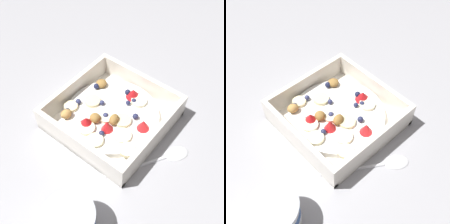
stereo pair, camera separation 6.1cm
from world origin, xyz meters
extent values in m
plane|color=#9E9EA3|center=(0.00, 0.00, 0.00)|extent=(2.40, 2.40, 0.00)
cube|color=white|center=(0.02, -0.02, 0.01)|extent=(0.22, 0.22, 0.01)
cube|color=white|center=(0.02, -0.12, 0.03)|extent=(0.22, 0.01, 0.06)
cube|color=white|center=(0.02, 0.09, 0.03)|extent=(0.22, 0.01, 0.06)
cube|color=white|center=(-0.09, -0.02, 0.03)|extent=(0.01, 0.20, 0.06)
cube|color=white|center=(0.12, -0.02, 0.03)|extent=(0.01, 0.20, 0.06)
cylinder|color=white|center=(0.02, -0.02, 0.02)|extent=(0.20, 0.20, 0.01)
cylinder|color=#F7EFC6|center=(0.02, 0.00, 0.03)|extent=(0.04, 0.04, 0.01)
cylinder|color=#F7EFC6|center=(-0.03, 0.02, 0.03)|extent=(0.05, 0.05, 0.01)
cylinder|color=#F7EFC6|center=(-0.01, -0.08, 0.03)|extent=(0.04, 0.04, 0.01)
cylinder|color=beige|center=(-0.01, -0.01, 0.03)|extent=(0.05, 0.05, 0.01)
cylinder|color=beige|center=(0.10, 0.03, 0.03)|extent=(0.03, 0.03, 0.01)
cylinder|color=beige|center=(0.07, -0.01, 0.03)|extent=(0.05, 0.05, 0.01)
cylinder|color=#F7EFC6|center=(0.03, 0.05, 0.03)|extent=(0.04, 0.04, 0.01)
cylinder|color=#F4EAB7|center=(-0.06, 0.04, 0.03)|extent=(0.04, 0.04, 0.01)
cylinder|color=#F4EAB7|center=(0.00, 0.06, 0.03)|extent=(0.04, 0.04, 0.01)
cone|color=red|center=(0.04, 0.04, 0.04)|extent=(0.04, 0.04, 0.02)
cone|color=red|center=(0.01, -0.08, 0.04)|extent=(0.04, 0.04, 0.02)
cone|color=red|center=(0.00, 0.02, 0.04)|extent=(0.03, 0.03, 0.02)
cone|color=red|center=(-0.05, -0.02, 0.04)|extent=(0.03, 0.03, 0.02)
sphere|color=navy|center=(0.09, 0.01, 0.03)|extent=(0.01, 0.01, 0.01)
sphere|color=#23284C|center=(-0.03, -0.04, 0.03)|extent=(0.01, 0.01, 0.01)
sphere|color=#23284C|center=(0.00, -0.07, 0.03)|extent=(0.01, 0.01, 0.01)
sphere|color=#191E3D|center=(0.02, -0.08, 0.03)|extent=(0.01, 0.01, 0.01)
sphere|color=navy|center=(0.02, 0.00, 0.03)|extent=(0.01, 0.01, 0.01)
sphere|color=navy|center=(0.05, -0.02, 0.03)|extent=(0.01, 0.01, 0.01)
sphere|color=#191E3D|center=(0.09, -0.05, 0.03)|extent=(0.01, 0.01, 0.01)
sphere|color=#191E3D|center=(0.00, -0.01, 0.03)|extent=(0.01, 0.01, 0.01)
sphere|color=#23284C|center=(0.01, -0.06, 0.03)|extent=(0.01, 0.01, 0.01)
sphere|color=#23284C|center=(0.00, 0.04, 0.03)|extent=(0.01, 0.01, 0.01)
sphere|color=#23284C|center=(0.09, 0.04, 0.03)|extent=(0.01, 0.01, 0.01)
ellipsoid|color=olive|center=(0.09, -0.06, 0.03)|extent=(0.03, 0.03, 0.01)
ellipsoid|color=olive|center=(0.03, 0.02, 0.03)|extent=(0.02, 0.02, 0.02)
ellipsoid|color=olive|center=(0.00, 0.00, 0.03)|extent=(0.02, 0.03, 0.02)
ellipsoid|color=tan|center=(0.08, 0.05, 0.03)|extent=(0.02, 0.03, 0.02)
ellipsoid|color=silver|center=(-0.13, -0.03, 0.00)|extent=(0.05, 0.06, 0.01)
cylinder|color=silver|center=(-0.09, 0.04, 0.00)|extent=(0.07, 0.11, 0.01)
cylinder|color=white|center=(-0.07, 0.20, 0.03)|extent=(0.08, 0.08, 0.06)
cylinder|color=#2D5193|center=(-0.07, 0.20, 0.03)|extent=(0.08, 0.08, 0.02)
cylinder|color=#B7BCC6|center=(-0.07, 0.20, 0.06)|extent=(0.08, 0.08, 0.00)
camera|label=1|loc=(-0.22, 0.28, 0.50)|focal=47.45mm
camera|label=2|loc=(-0.27, 0.24, 0.50)|focal=47.45mm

